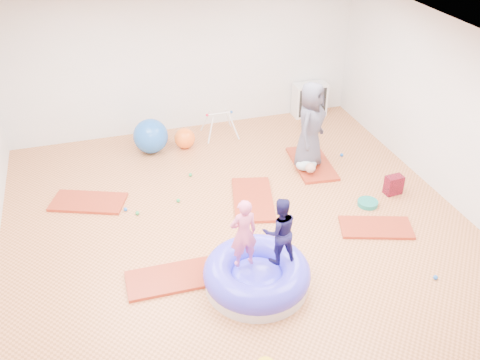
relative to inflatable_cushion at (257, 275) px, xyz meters
name	(u,v)px	position (x,y,z in m)	size (l,w,h in m)	color
room	(247,160)	(0.14, 0.92, 1.23)	(7.01, 8.01, 2.81)	#CF8351
gym_mat_front_left	(170,279)	(-1.08, 0.44, -0.15)	(1.17, 0.58, 0.05)	#A13116
gym_mat_mid_left	(88,202)	(-2.02, 2.64, -0.15)	(1.18, 0.59, 0.05)	#A13116
gym_mat_center_back	(253,199)	(0.58, 1.92, -0.15)	(1.27, 0.64, 0.05)	#A13116
gym_mat_right	(376,227)	(2.14, 0.64, -0.15)	(1.08, 0.54, 0.05)	#A13116
gym_mat_rear_right	(312,164)	(1.98, 2.70, -0.15)	(1.28, 0.64, 0.05)	#A13116
inflatable_cushion	(257,275)	(0.00, 0.00, 0.00)	(1.42, 1.42, 0.45)	silver
child_pink	(244,230)	(-0.16, 0.07, 0.73)	(0.36, 0.24, 0.99)	#E05E8F
child_navy	(280,228)	(0.30, 0.01, 0.71)	(0.46, 0.36, 0.95)	#171445
adult_caregiver	(310,126)	(1.87, 2.65, 0.67)	(0.77, 0.50, 1.58)	#4A495B
infant	(307,165)	(1.77, 2.46, 0.00)	(0.39, 0.39, 0.23)	#A9C7D3
ball_pit_balls	(247,203)	(0.46, 1.84, -0.14)	(4.17, 3.63, 0.06)	green
exercise_ball_blue	(151,136)	(-0.74, 4.07, 0.15)	(0.66, 0.66, 0.66)	blue
exercise_ball_orange	(185,138)	(-0.10, 4.04, 0.03)	(0.40, 0.40, 0.40)	orange
infant_play_gym	(219,121)	(0.67, 4.31, 0.17)	(0.66, 0.63, 0.51)	silver
cube_shelf	(310,100)	(2.78, 4.71, 0.18)	(0.71, 0.35, 0.71)	silver
balance_disc	(368,203)	(2.33, 1.24, -0.14)	(0.33, 0.33, 0.07)	#17776B
backpack	(394,185)	(2.90, 1.43, -0.01)	(0.29, 0.18, 0.33)	maroon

